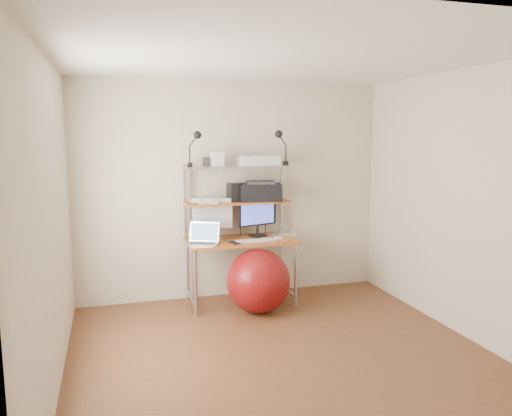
{
  "coord_description": "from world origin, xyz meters",
  "views": [
    {
      "loc": [
        -1.38,
        -3.82,
        1.91
      ],
      "look_at": [
        0.09,
        1.15,
        1.13
      ],
      "focal_mm": 35.0,
      "sensor_mm": 36.0,
      "label": 1
    }
  ],
  "objects": [
    {
      "name": "room",
      "position": [
        0.0,
        0.0,
        1.25
      ],
      "size": [
        3.6,
        3.6,
        3.6
      ],
      "color": "brown",
      "rests_on": "ground"
    },
    {
      "name": "computer_desk",
      "position": [
        0.0,
        1.5,
        0.96
      ],
      "size": [
        1.2,
        0.6,
        1.57
      ],
      "color": "#B56A23",
      "rests_on": "ground"
    },
    {
      "name": "wall_outlet",
      "position": [
        0.85,
        1.79,
        0.3
      ],
      "size": [
        0.08,
        0.01,
        0.12
      ],
      "primitive_type": "cube",
      "color": "silver",
      "rests_on": "room"
    },
    {
      "name": "monitor_silver",
      "position": [
        -0.29,
        1.56,
        1.0
      ],
      "size": [
        0.44,
        0.2,
        0.49
      ],
      "rotation": [
        0.0,
        0.0,
        -0.23
      ],
      "color": "#B4B4B9",
      "rests_on": "desktop"
    },
    {
      "name": "monitor_black",
      "position": [
        0.23,
        1.57,
        0.99
      ],
      "size": [
        0.48,
        0.2,
        0.5
      ],
      "rotation": [
        0.0,
        0.0,
        0.3
      ],
      "color": "black",
      "rests_on": "desktop"
    },
    {
      "name": "laptop",
      "position": [
        -0.44,
        1.34,
        0.79
      ],
      "size": [
        0.41,
        0.38,
        0.29
      ],
      "rotation": [
        0.0,
        0.0,
        -0.46
      ],
      "color": "silver",
      "rests_on": "desktop"
    },
    {
      "name": "keyboard",
      "position": [
        0.13,
        1.31,
        0.75
      ],
      "size": [
        0.44,
        0.15,
        0.01
      ],
      "primitive_type": "cube",
      "rotation": [
        0.0,
        0.0,
        0.05
      ],
      "color": "silver",
      "rests_on": "desktop"
    },
    {
      "name": "mouse",
      "position": [
        0.41,
        1.33,
        0.75
      ],
      "size": [
        0.1,
        0.08,
        0.03
      ],
      "primitive_type": "cube",
      "rotation": [
        0.0,
        0.0,
        0.31
      ],
      "color": "silver",
      "rests_on": "desktop"
    },
    {
      "name": "mac_mini",
      "position": [
        0.53,
        1.53,
        0.76
      ],
      "size": [
        0.25,
        0.25,
        0.04
      ],
      "primitive_type": "cube",
      "rotation": [
        0.0,
        0.0,
        0.18
      ],
      "color": "silver",
      "rests_on": "desktop"
    },
    {
      "name": "phone",
      "position": [
        -0.12,
        1.27,
        0.75
      ],
      "size": [
        0.11,
        0.16,
        0.01
      ],
      "primitive_type": "cube",
      "rotation": [
        0.0,
        0.0,
        0.32
      ],
      "color": "black",
      "rests_on": "desktop"
    },
    {
      "name": "printer",
      "position": [
        0.27,
        1.57,
        1.25
      ],
      "size": [
        0.52,
        0.4,
        0.22
      ],
      "rotation": [
        0.0,
        0.0,
        -0.2
      ],
      "color": "black",
      "rests_on": "mid_shelf"
    },
    {
      "name": "nas_cube",
      "position": [
        -0.04,
        1.57,
        1.25
      ],
      "size": [
        0.16,
        0.16,
        0.21
      ],
      "primitive_type": "cube",
      "rotation": [
        0.0,
        0.0,
        0.17
      ],
      "color": "black",
      "rests_on": "mid_shelf"
    },
    {
      "name": "red_box",
      "position": [
        0.12,
        1.51,
        1.17
      ],
      "size": [
        0.18,
        0.14,
        0.05
      ],
      "primitive_type": "cube",
      "rotation": [
        0.0,
        0.0,
        -0.18
      ],
      "color": "red",
      "rests_on": "mid_shelf"
    },
    {
      "name": "scanner",
      "position": [
        0.25,
        1.6,
        1.61
      ],
      "size": [
        0.46,
        0.31,
        0.12
      ],
      "rotation": [
        0.0,
        0.0,
        0.05
      ],
      "color": "silver",
      "rests_on": "top_shelf"
    },
    {
      "name": "box_white",
      "position": [
        -0.24,
        1.54,
        1.63
      ],
      "size": [
        0.14,
        0.11,
        0.16
      ],
      "primitive_type": "cube",
      "rotation": [
        0.0,
        0.0,
        0.02
      ],
      "color": "silver",
      "rests_on": "top_shelf"
    },
    {
      "name": "box_grey",
      "position": [
        -0.31,
        1.62,
        1.6
      ],
      "size": [
        0.12,
        0.12,
        0.1
      ],
      "primitive_type": "cube",
      "rotation": [
        0.0,
        0.0,
        0.24
      ],
      "color": "#302F32",
      "rests_on": "top_shelf"
    },
    {
      "name": "clip_lamp_left",
      "position": [
        -0.47,
        1.51,
        1.83
      ],
      "size": [
        0.15,
        0.08,
        0.38
      ],
      "color": "black",
      "rests_on": "top_shelf"
    },
    {
      "name": "clip_lamp_right",
      "position": [
        0.47,
        1.48,
        1.84
      ],
      "size": [
        0.16,
        0.09,
        0.39
      ],
      "color": "black",
      "rests_on": "top_shelf"
    },
    {
      "name": "exercise_ball",
      "position": [
        0.11,
        1.12,
        0.34
      ],
      "size": [
        0.69,
        0.69,
        0.69
      ],
      "primitive_type": "sphere",
      "color": "maroon",
      "rests_on": "floor"
    },
    {
      "name": "paper_stack",
      "position": [
        -0.38,
        1.57,
        1.16
      ],
      "size": [
        0.37,
        0.41,
        0.02
      ],
      "color": "white",
      "rests_on": "mid_shelf"
    }
  ]
}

